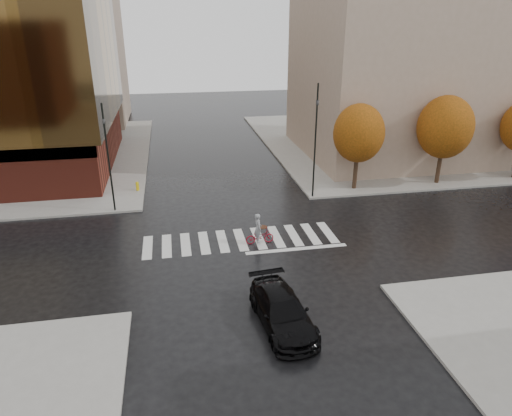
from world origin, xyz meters
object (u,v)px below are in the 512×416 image
(cyclist, at_px, (259,233))
(traffic_light_ne, at_px, (316,133))
(fire_hydrant, at_px, (137,185))
(traffic_light_nw, at_px, (108,152))
(sedan, at_px, (282,311))

(cyclist, relative_size, traffic_light_ne, 0.23)
(traffic_light_ne, xyz_separation_m, fire_hydrant, (-12.80, 3.70, -4.37))
(traffic_light_ne, bearing_deg, traffic_light_nw, -24.64)
(traffic_light_nw, height_order, fire_hydrant, traffic_light_nw)
(cyclist, xyz_separation_m, traffic_light_nw, (-8.85, 6.47, 3.65))
(traffic_light_ne, bearing_deg, fire_hydrant, -40.76)
(cyclist, bearing_deg, sedan, 173.08)
(sedan, relative_size, traffic_light_ne, 0.60)
(cyclist, bearing_deg, fire_hydrant, 33.19)
(sedan, xyz_separation_m, traffic_light_ne, (5.80, 14.28, 4.19))
(cyclist, bearing_deg, traffic_light_ne, -42.55)
(cyclist, xyz_separation_m, fire_hydrant, (-7.50, 10.17, -0.12))
(sedan, bearing_deg, fire_hydrant, 105.74)
(traffic_light_nw, distance_m, traffic_light_ne, 14.16)
(traffic_light_nw, bearing_deg, fire_hydrant, 172.09)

